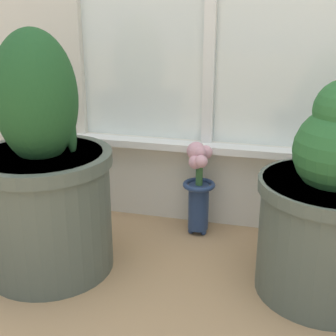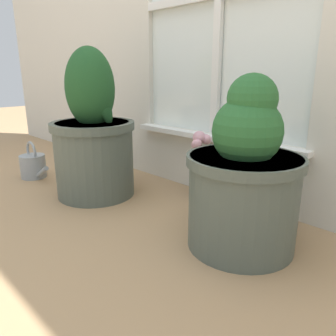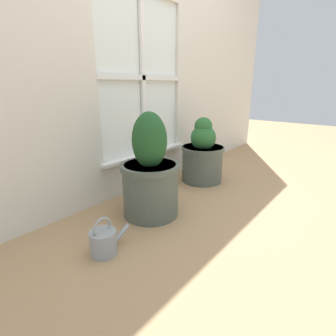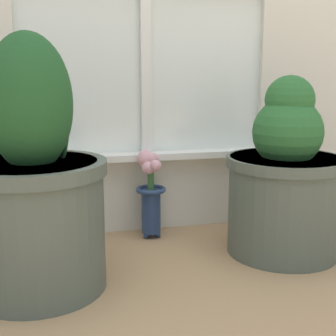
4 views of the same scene
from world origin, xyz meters
The scene contains 6 objects.
ground_plane centered at (0.00, 0.00, 0.00)m, with size 10.00×10.00×0.00m, color tan.
wall_with_window centered at (0.00, 0.64, 1.27)m, with size 4.40×0.10×2.50m.
potted_plant_left centered at (-0.39, 0.21, 0.27)m, with size 0.39×0.39×0.69m.
potted_plant_right centered at (0.39, 0.29, 0.24)m, with size 0.38×0.38×0.58m.
flower_vase centered at (-0.01, 0.53, 0.18)m, with size 0.11×0.11×0.32m.
watering_can centered at (-0.86, 0.10, 0.07)m, with size 0.25×0.14×0.21m.
Camera 3 is at (-1.57, -0.89, 0.84)m, focal length 28.00 mm.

